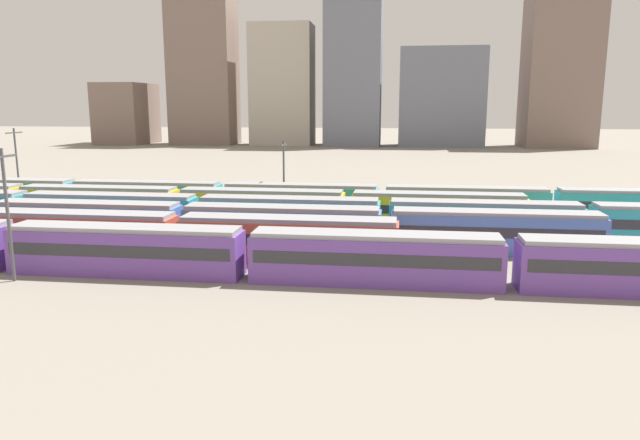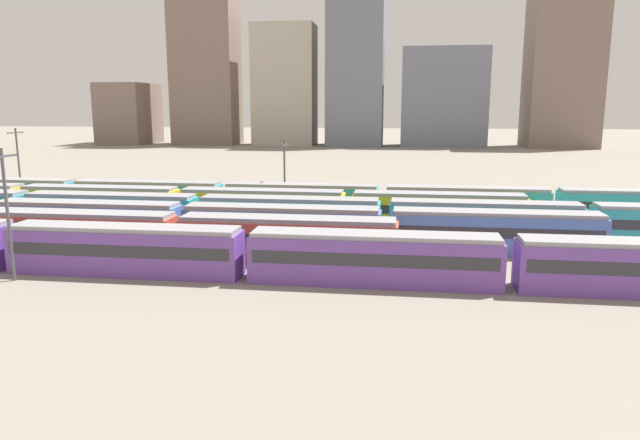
# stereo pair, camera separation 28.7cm
# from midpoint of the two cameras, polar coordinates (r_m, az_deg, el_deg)

# --- Properties ---
(train_track_0) EXTENTS (93.60, 3.06, 3.75)m
(train_track_0) POSITION_cam_midpoint_polar(r_m,az_deg,el_deg) (42.40, 5.44, -3.70)
(train_track_0) COLOR #6B429E
(train_track_0) RESTS_ON ground_plane
(train_track_1) EXTENTS (55.80, 3.06, 3.75)m
(train_track_1) POSITION_cam_midpoint_polar(r_m,az_deg,el_deg) (54.99, -22.71, -1.11)
(train_track_1) COLOR #BC4C38
(train_track_1) RESTS_ON ground_plane
(train_track_2) EXTENTS (74.70, 3.06, 3.75)m
(train_track_2) POSITION_cam_midpoint_polar(r_m,az_deg,el_deg) (56.16, -13.07, -0.30)
(train_track_2) COLOR #4C70BC
(train_track_2) RESTS_ON ground_plane
(train_track_3) EXTENTS (112.50, 3.06, 3.75)m
(train_track_3) POSITION_cam_midpoint_polar(r_m,az_deg,el_deg) (57.61, 6.44, 0.20)
(train_track_3) COLOR teal
(train_track_3) RESTS_ON ground_plane
(train_track_4) EXTENTS (74.70, 3.06, 3.75)m
(train_track_4) POSITION_cam_midpoint_polar(r_m,az_deg,el_deg) (67.24, -13.35, 1.52)
(train_track_4) COLOR yellow
(train_track_4) RESTS_ON ground_plane
(train_track_5) EXTENTS (93.60, 3.06, 3.75)m
(train_track_5) POSITION_cam_midpoint_polar(r_m,az_deg,el_deg) (68.78, -1.69, 2.02)
(train_track_5) COLOR teal
(train_track_5) RESTS_ON ground_plane
(catenary_pole_1) EXTENTS (0.24, 3.20, 9.92)m
(catenary_pole_1) POSITION_cam_midpoint_polar(r_m,az_deg,el_deg) (85.44, -27.17, 5.01)
(catenary_pole_1) COLOR #4C4C51
(catenary_pole_1) RESTS_ON ground_plane
(catenary_pole_2) EXTENTS (0.24, 3.20, 9.73)m
(catenary_pole_2) POSITION_cam_midpoint_polar(r_m,az_deg,el_deg) (47.80, -27.99, 1.02)
(catenary_pole_2) COLOR #4C4C51
(catenary_pole_2) RESTS_ON ground_plane
(catenary_pole_3) EXTENTS (0.24, 3.20, 8.66)m
(catenary_pole_3) POSITION_cam_midpoint_polar(r_m,az_deg,el_deg) (71.72, -3.36, 4.75)
(catenary_pole_3) COLOR #4C4C51
(catenary_pole_3) RESTS_ON ground_plane
(distant_building_0) EXTENTS (15.49, 21.54, 20.39)m
(distant_building_0) POSITION_cam_midpoint_polar(r_m,az_deg,el_deg) (215.52, -18.02, 9.81)
(distant_building_0) COLOR #7A665B
(distant_building_0) RESTS_ON ground_plane
(distant_building_1) EXTENTS (20.82, 14.90, 52.78)m
(distant_building_1) POSITION_cam_midpoint_polar(r_m,az_deg,el_deg) (205.41, -11.02, 14.63)
(distant_building_1) COLOR #7A665B
(distant_building_1) RESTS_ON ground_plane
(distant_building_2) EXTENTS (20.04, 13.78, 38.85)m
(distant_building_2) POSITION_cam_midpoint_polar(r_m,az_deg,el_deg) (198.16, -3.40, 12.93)
(distant_building_2) COLOR #B2A899
(distant_building_2) RESTS_ON ground_plane
(distant_building_3) EXTENTS (17.74, 19.96, 51.05)m
(distant_building_3) POSITION_cam_midpoint_polar(r_m,az_deg,el_deg) (195.27, 3.57, 14.75)
(distant_building_3) COLOR slate
(distant_building_3) RESTS_ON ground_plane
(distant_building_4) EXTENTS (26.45, 17.34, 30.65)m
(distant_building_4) POSITION_cam_midpoint_polar(r_m,az_deg,el_deg) (194.71, 11.95, 11.54)
(distant_building_4) COLOR slate
(distant_building_4) RESTS_ON ground_plane
(distant_building_5) EXTENTS (20.93, 17.98, 45.76)m
(distant_building_5) POSITION_cam_midpoint_polar(r_m,az_deg,el_deg) (200.53, 22.56, 13.10)
(distant_building_5) COLOR #7A665B
(distant_building_5) RESTS_ON ground_plane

